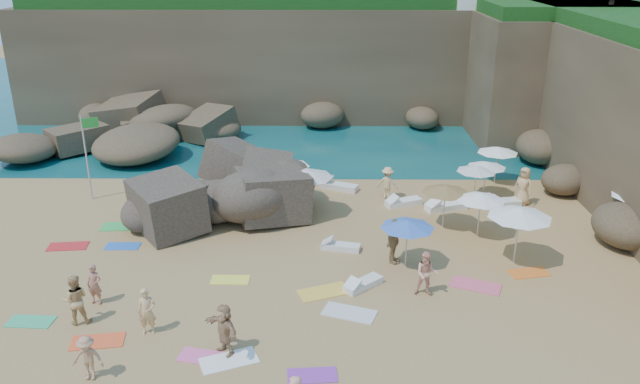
{
  "coord_description": "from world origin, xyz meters",
  "views": [
    {
      "loc": [
        2.25,
        -22.25,
        11.94
      ],
      "look_at": [
        2.0,
        3.0,
        2.0
      ],
      "focal_mm": 35.0,
      "sensor_mm": 36.0,
      "label": 1
    }
  ],
  "objects_px": {
    "rock_outcrop": "(213,212)",
    "person_stand_5": "(202,196)",
    "person_stand_2": "(387,183)",
    "person_stand_0": "(147,312)",
    "lounger_0": "(446,207)",
    "parasol_0": "(285,163)",
    "person_stand_4": "(524,186)",
    "parasol_1": "(307,173)",
    "parasol_2": "(487,165)",
    "person_stand_3": "(394,241)",
    "person_stand_1": "(75,300)",
    "flag_pole": "(88,147)"
  },
  "relations": [
    {
      "from": "rock_outcrop",
      "to": "person_stand_5",
      "type": "distance_m",
      "value": 0.96
    },
    {
      "from": "person_stand_2",
      "to": "person_stand_0",
      "type": "bearing_deg",
      "value": 66.68
    },
    {
      "from": "lounger_0",
      "to": "parasol_0",
      "type": "bearing_deg",
      "value": 154.88
    },
    {
      "from": "person_stand_2",
      "to": "person_stand_4",
      "type": "distance_m",
      "value": 6.68
    },
    {
      "from": "parasol_1",
      "to": "person_stand_4",
      "type": "height_order",
      "value": "parasol_1"
    },
    {
      "from": "parasol_2",
      "to": "person_stand_5",
      "type": "bearing_deg",
      "value": -170.88
    },
    {
      "from": "parasol_2",
      "to": "person_stand_3",
      "type": "bearing_deg",
      "value": -126.49
    },
    {
      "from": "parasol_2",
      "to": "person_stand_2",
      "type": "bearing_deg",
      "value": -175.83
    },
    {
      "from": "person_stand_2",
      "to": "person_stand_4",
      "type": "xyz_separation_m",
      "value": [
        6.64,
        -0.7,
        0.12
      ]
    },
    {
      "from": "person_stand_5",
      "to": "rock_outcrop",
      "type": "bearing_deg",
      "value": 11.23
    },
    {
      "from": "rock_outcrop",
      "to": "parasol_0",
      "type": "xyz_separation_m",
      "value": [
        3.48,
        1.2,
        2.11
      ]
    },
    {
      "from": "parasol_0",
      "to": "person_stand_0",
      "type": "bearing_deg",
      "value": -108.67
    },
    {
      "from": "parasol_0",
      "to": "person_stand_1",
      "type": "xyz_separation_m",
      "value": [
        -6.42,
        -10.81,
        -1.21
      ]
    },
    {
      "from": "rock_outcrop",
      "to": "lounger_0",
      "type": "relative_size",
      "value": 3.66
    },
    {
      "from": "parasol_1",
      "to": "person_stand_1",
      "type": "height_order",
      "value": "parasol_1"
    },
    {
      "from": "lounger_0",
      "to": "person_stand_2",
      "type": "bearing_deg",
      "value": 133.66
    },
    {
      "from": "person_stand_4",
      "to": "lounger_0",
      "type": "bearing_deg",
      "value": -124.6
    },
    {
      "from": "person_stand_5",
      "to": "person_stand_3",
      "type": "bearing_deg",
      "value": -31.39
    },
    {
      "from": "parasol_0",
      "to": "parasol_2",
      "type": "bearing_deg",
      "value": 5.36
    },
    {
      "from": "person_stand_1",
      "to": "person_stand_3",
      "type": "relative_size",
      "value": 0.94
    },
    {
      "from": "rock_outcrop",
      "to": "person_stand_5",
      "type": "bearing_deg",
      "value": -167.48
    },
    {
      "from": "lounger_0",
      "to": "person_stand_0",
      "type": "bearing_deg",
      "value": -156.99
    },
    {
      "from": "person_stand_1",
      "to": "person_stand_2",
      "type": "bearing_deg",
      "value": -149.45
    },
    {
      "from": "person_stand_1",
      "to": "lounger_0",
      "type": "bearing_deg",
      "value": -159.17
    },
    {
      "from": "parasol_0",
      "to": "person_stand_3",
      "type": "xyz_separation_m",
      "value": [
        4.72,
        -6.33,
        -1.15
      ]
    },
    {
      "from": "rock_outcrop",
      "to": "person_stand_2",
      "type": "bearing_deg",
      "value": 11.76
    },
    {
      "from": "person_stand_0",
      "to": "person_stand_3",
      "type": "height_order",
      "value": "person_stand_3"
    },
    {
      "from": "parasol_2",
      "to": "person_stand_0",
      "type": "distance_m",
      "value": 18.67
    },
    {
      "from": "person_stand_5",
      "to": "parasol_0",
      "type": "bearing_deg",
      "value": 17.04
    },
    {
      "from": "parasol_2",
      "to": "flag_pole",
      "type": "bearing_deg",
      "value": -178.43
    },
    {
      "from": "flag_pole",
      "to": "person_stand_1",
      "type": "distance_m",
      "value": 11.85
    },
    {
      "from": "parasol_0",
      "to": "lounger_0",
      "type": "relative_size",
      "value": 1.19
    },
    {
      "from": "rock_outcrop",
      "to": "parasol_0",
      "type": "bearing_deg",
      "value": 19.07
    },
    {
      "from": "person_stand_2",
      "to": "person_stand_1",
      "type": "bearing_deg",
      "value": 58.1
    },
    {
      "from": "lounger_0",
      "to": "person_stand_4",
      "type": "height_order",
      "value": "person_stand_4"
    },
    {
      "from": "flag_pole",
      "to": "parasol_1",
      "type": "xyz_separation_m",
      "value": [
        10.89,
        -2.01,
        -0.63
      ]
    },
    {
      "from": "person_stand_1",
      "to": "person_stand_5",
      "type": "height_order",
      "value": "person_stand_1"
    },
    {
      "from": "person_stand_3",
      "to": "parasol_0",
      "type": "bearing_deg",
      "value": 66.24
    },
    {
      "from": "lounger_0",
      "to": "person_stand_1",
      "type": "height_order",
      "value": "person_stand_1"
    },
    {
      "from": "flag_pole",
      "to": "parasol_0",
      "type": "xyz_separation_m",
      "value": [
        9.77,
        -0.4,
        -0.67
      ]
    },
    {
      "from": "parasol_0",
      "to": "parasol_2",
      "type": "height_order",
      "value": "parasol_0"
    },
    {
      "from": "parasol_2",
      "to": "person_stand_5",
      "type": "relative_size",
      "value": 1.19
    },
    {
      "from": "parasol_0",
      "to": "person_stand_5",
      "type": "height_order",
      "value": "parasol_0"
    },
    {
      "from": "parasol_2",
      "to": "person_stand_1",
      "type": "height_order",
      "value": "parasol_2"
    },
    {
      "from": "parasol_1",
      "to": "parasol_2",
      "type": "distance_m",
      "value": 9.35
    },
    {
      "from": "parasol_0",
      "to": "person_stand_4",
      "type": "height_order",
      "value": "parasol_0"
    },
    {
      "from": "parasol_1",
      "to": "lounger_0",
      "type": "xyz_separation_m",
      "value": [
        6.74,
        0.77,
        -1.98
      ]
    },
    {
      "from": "parasol_1",
      "to": "person_stand_2",
      "type": "relative_size",
      "value": 1.46
    },
    {
      "from": "flag_pole",
      "to": "person_stand_3",
      "type": "height_order",
      "value": "flag_pole"
    },
    {
      "from": "lounger_0",
      "to": "person_stand_5",
      "type": "distance_m",
      "value": 11.83
    }
  ]
}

